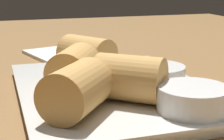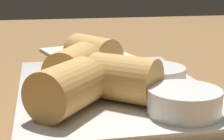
{
  "view_description": "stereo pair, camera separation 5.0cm",
  "coord_description": "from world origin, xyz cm",
  "px_view_note": "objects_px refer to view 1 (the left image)",
  "views": [
    {
      "loc": [
        41.39,
        -12.35,
        17.05
      ],
      "look_at": [
        -1.59,
        1.28,
        5.55
      ],
      "focal_mm": 60.0,
      "sensor_mm": 36.0,
      "label": 1
    },
    {
      "loc": [
        42.64,
        -7.5,
        17.05
      ],
      "look_at": [
        -1.59,
        1.28,
        5.55
      ],
      "focal_mm": 60.0,
      "sensor_mm": 36.0,
      "label": 2
    }
  ],
  "objects_px": {
    "dipping_bowl_far": "(193,98)",
    "dipping_bowl_near": "(154,74)",
    "serving_plate": "(112,91)",
    "napkin": "(71,54)"
  },
  "relations": [
    {
      "from": "dipping_bowl_near",
      "to": "dipping_bowl_far",
      "type": "bearing_deg",
      "value": 0.06
    },
    {
      "from": "dipping_bowl_near",
      "to": "napkin",
      "type": "distance_m",
      "value": 0.28
    },
    {
      "from": "serving_plate",
      "to": "dipping_bowl_far",
      "type": "xyz_separation_m",
      "value": [
        0.11,
        0.05,
        0.02
      ]
    },
    {
      "from": "dipping_bowl_near",
      "to": "dipping_bowl_far",
      "type": "height_order",
      "value": "same"
    },
    {
      "from": "dipping_bowl_near",
      "to": "napkin",
      "type": "height_order",
      "value": "dipping_bowl_near"
    },
    {
      "from": "dipping_bowl_far",
      "to": "napkin",
      "type": "bearing_deg",
      "value": -171.94
    },
    {
      "from": "serving_plate",
      "to": "napkin",
      "type": "bearing_deg",
      "value": -179.87
    },
    {
      "from": "serving_plate",
      "to": "dipping_bowl_far",
      "type": "height_order",
      "value": "dipping_bowl_far"
    },
    {
      "from": "dipping_bowl_far",
      "to": "serving_plate",
      "type": "bearing_deg",
      "value": -154.77
    },
    {
      "from": "dipping_bowl_far",
      "to": "dipping_bowl_near",
      "type": "bearing_deg",
      "value": -179.94
    }
  ]
}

